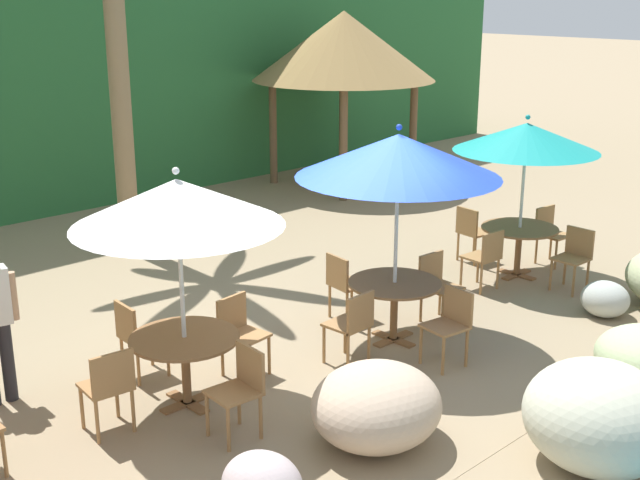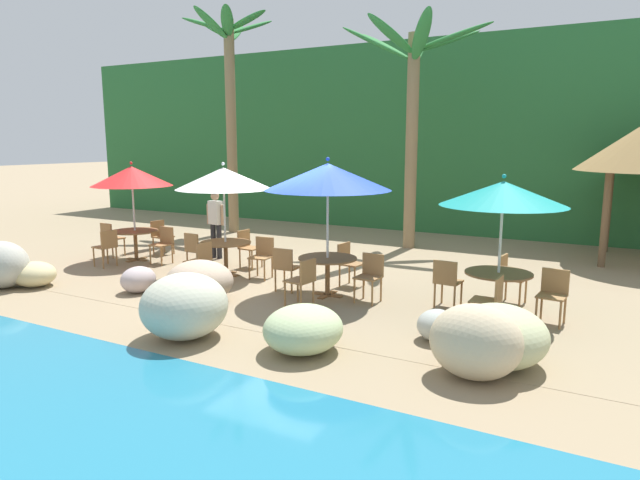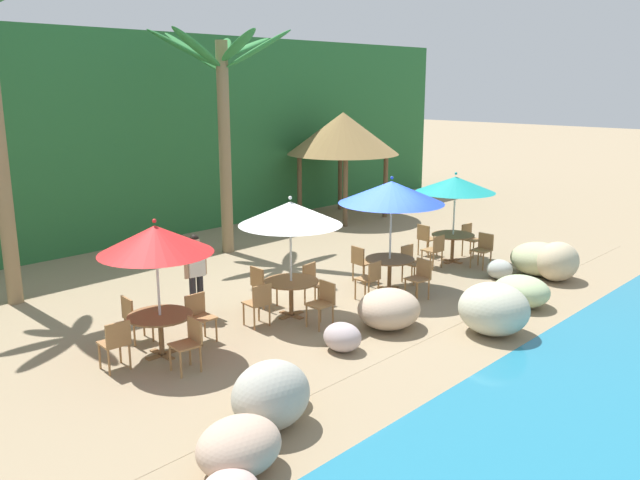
% 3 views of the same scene
% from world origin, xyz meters
% --- Properties ---
extents(ground_plane, '(120.00, 120.00, 0.00)m').
position_xyz_m(ground_plane, '(0.00, 0.00, 0.00)').
color(ground_plane, '#937F60').
extents(terrace_deck, '(18.00, 5.20, 0.01)m').
position_xyz_m(terrace_deck, '(0.00, 0.00, 0.00)').
color(terrace_deck, '#937F60').
rests_on(terrace_deck, ground).
extents(rock_seawall, '(11.91, 3.02, 0.98)m').
position_xyz_m(rock_seawall, '(0.10, -2.68, 0.40)').
color(rock_seawall, '#C6A58C').
rests_on(rock_seawall, ground).
extents(umbrella_white, '(2.04, 2.04, 2.45)m').
position_xyz_m(umbrella_white, '(-1.57, 0.11, 2.11)').
color(umbrella_white, silver).
rests_on(umbrella_white, ground).
extents(dining_table_white, '(1.10, 1.10, 0.74)m').
position_xyz_m(dining_table_white, '(-1.57, 0.11, 0.61)').
color(dining_table_white, brown).
rests_on(dining_table_white, ground).
extents(chair_white_seaward, '(0.47, 0.47, 0.87)m').
position_xyz_m(chair_white_seaward, '(-0.74, 0.30, 0.51)').
color(chair_white_seaward, '#9E7042').
rests_on(chair_white_seaward, ground).
extents(chair_white_inland, '(0.45, 0.45, 0.87)m').
position_xyz_m(chair_white_inland, '(-1.61, 0.96, 0.51)').
color(chair_white_inland, '#9E7042').
rests_on(chair_white_inland, ground).
extents(chair_white_left, '(0.46, 0.47, 0.87)m').
position_xyz_m(chair_white_left, '(-2.43, 0.11, 0.51)').
color(chair_white_left, '#9E7042').
rests_on(chair_white_left, ground).
extents(chair_white_right, '(0.46, 0.45, 0.87)m').
position_xyz_m(chair_white_right, '(-1.55, -0.75, 0.51)').
color(chair_white_right, '#9E7042').
rests_on(chair_white_right, ground).
extents(umbrella_blue, '(2.34, 2.34, 2.60)m').
position_xyz_m(umbrella_blue, '(1.13, -0.29, 2.24)').
color(umbrella_blue, silver).
rests_on(umbrella_blue, ground).
extents(dining_table_blue, '(1.10, 1.10, 0.74)m').
position_xyz_m(dining_table_blue, '(1.13, -0.29, 0.61)').
color(dining_table_blue, brown).
rests_on(dining_table_blue, ground).
extents(chair_blue_seaward, '(0.44, 0.45, 0.87)m').
position_xyz_m(chair_blue_seaward, '(1.98, -0.24, 0.51)').
color(chair_blue_seaward, '#9E7042').
rests_on(chair_blue_seaward, ground).
extents(chair_blue_inland, '(0.48, 0.47, 0.87)m').
position_xyz_m(chair_blue_inland, '(1.15, 0.57, 0.51)').
color(chair_blue_inland, '#9E7042').
rests_on(chair_blue_inland, ground).
extents(chair_blue_left, '(0.44, 0.45, 0.87)m').
position_xyz_m(chair_blue_left, '(0.28, -0.42, 0.51)').
color(chair_blue_left, '#9E7042').
rests_on(chair_blue_left, ground).
extents(chair_blue_right, '(0.48, 0.48, 0.87)m').
position_xyz_m(chair_blue_right, '(1.10, -1.14, 0.51)').
color(chair_blue_right, '#9E7042').
rests_on(chair_blue_right, ground).
extents(umbrella_teal, '(2.04, 2.04, 2.36)m').
position_xyz_m(umbrella_teal, '(4.18, -0.00, 2.05)').
color(umbrella_teal, silver).
rests_on(umbrella_teal, ground).
extents(dining_table_teal, '(1.10, 1.10, 0.74)m').
position_xyz_m(dining_table_teal, '(4.18, -0.00, 0.61)').
color(dining_table_teal, brown).
rests_on(dining_table_teal, ground).
extents(chair_teal_seaward, '(0.46, 0.46, 0.87)m').
position_xyz_m(chair_teal_seaward, '(5.04, 0.01, 0.51)').
color(chair_teal_seaward, '#9E7042').
rests_on(chair_teal_seaward, ground).
extents(chair_teal_inland, '(0.48, 0.47, 0.87)m').
position_xyz_m(chair_teal_inland, '(4.20, 0.85, 0.51)').
color(chair_teal_inland, '#9E7042').
rests_on(chair_teal_inland, ground).
extents(chair_teal_left, '(0.45, 0.46, 0.87)m').
position_xyz_m(chair_teal_left, '(3.33, -0.03, 0.51)').
color(chair_teal_left, '#9E7042').
rests_on(chair_teal_left, ground).
extents(chair_teal_right, '(0.44, 0.43, 0.87)m').
position_xyz_m(chair_teal_right, '(4.25, -0.85, 0.51)').
color(chair_teal_right, '#9E7042').
rests_on(chair_teal_right, ground).
extents(palapa_hut, '(3.82, 3.82, 3.60)m').
position_xyz_m(palapa_hut, '(6.63, 6.00, 2.88)').
color(palapa_hut, brown).
rests_on(palapa_hut, ground).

